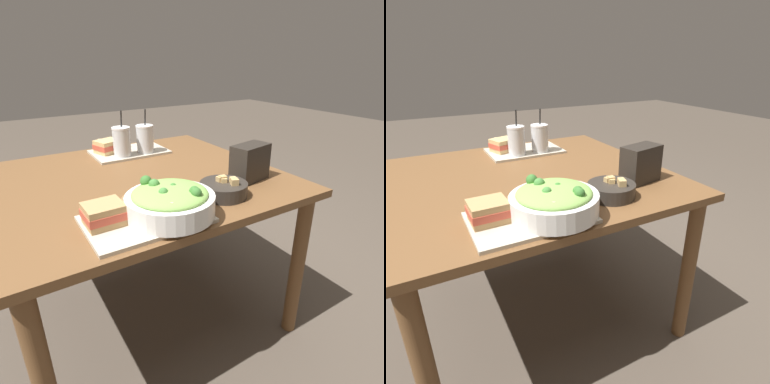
# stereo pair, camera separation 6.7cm
# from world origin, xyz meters

# --- Properties ---
(ground_plane) EXTENTS (12.00, 12.00, 0.00)m
(ground_plane) POSITION_xyz_m (0.00, 0.00, 0.00)
(ground_plane) COLOR #4C4238
(dining_table) EXTENTS (1.13, 1.06, 0.71)m
(dining_table) POSITION_xyz_m (0.00, 0.00, 0.62)
(dining_table) COLOR brown
(dining_table) RESTS_ON ground_plane
(tray_near) EXTENTS (0.37, 0.25, 0.01)m
(tray_near) POSITION_xyz_m (-0.14, -0.38, 0.72)
(tray_near) COLOR #BCB29E
(tray_near) RESTS_ON dining_table
(tray_far) EXTENTS (0.37, 0.25, 0.01)m
(tray_far) POSITION_xyz_m (0.10, 0.34, 0.72)
(tray_far) COLOR #BCB29E
(tray_far) RESTS_ON dining_table
(salad_bowl) EXTENTS (0.28, 0.28, 0.11)m
(salad_bowl) POSITION_xyz_m (-0.07, -0.41, 0.77)
(salad_bowl) COLOR white
(salad_bowl) RESTS_ON tray_near
(soup_bowl) EXTENTS (0.17, 0.17, 0.07)m
(soup_bowl) POSITION_xyz_m (0.18, -0.36, 0.74)
(soup_bowl) COLOR #2D2823
(soup_bowl) RESTS_ON dining_table
(sandwich_near) EXTENTS (0.12, 0.10, 0.06)m
(sandwich_near) POSITION_xyz_m (-0.26, -0.35, 0.75)
(sandwich_near) COLOR tan
(sandwich_near) RESTS_ON tray_near
(baguette_near) EXTENTS (0.17, 0.11, 0.06)m
(baguette_near) POSITION_xyz_m (-0.10, -0.29, 0.75)
(baguette_near) COLOR #DBBC84
(baguette_near) RESTS_ON tray_near
(sandwich_far) EXTENTS (0.14, 0.13, 0.06)m
(sandwich_far) POSITION_xyz_m (-0.00, 0.37, 0.75)
(sandwich_far) COLOR tan
(sandwich_far) RESTS_ON tray_far
(baguette_far) EXTENTS (0.13, 0.08, 0.06)m
(baguette_far) POSITION_xyz_m (0.04, 0.44, 0.75)
(baguette_far) COLOR #DBBC84
(baguette_far) RESTS_ON tray_far
(drink_cup_dark) EXTENTS (0.09, 0.09, 0.22)m
(drink_cup_dark) POSITION_xyz_m (0.04, 0.27, 0.79)
(drink_cup_dark) COLOR silver
(drink_cup_dark) RESTS_ON tray_far
(drink_cup_red) EXTENTS (0.09, 0.09, 0.22)m
(drink_cup_red) POSITION_xyz_m (0.16, 0.27, 0.79)
(drink_cup_red) COLOR silver
(drink_cup_red) RESTS_ON tray_far
(chip_bag) EXTENTS (0.17, 0.12, 0.15)m
(chip_bag) POSITION_xyz_m (0.37, -0.28, 0.78)
(chip_bag) COLOR #28231E
(chip_bag) RESTS_ON dining_table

